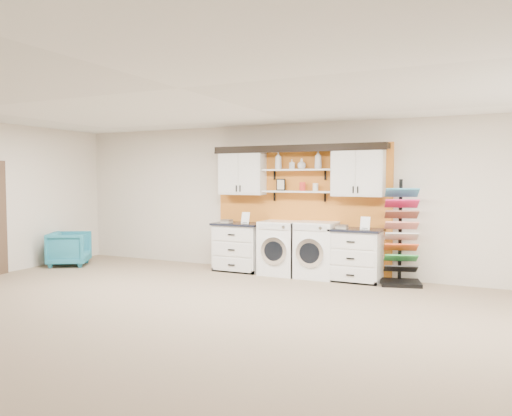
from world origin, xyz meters
The scene contains 22 objects.
floor centered at (0.00, 0.00, 0.00)m, with size 10.00×10.00×0.00m, color gray.
ceiling centered at (0.00, 0.00, 2.80)m, with size 10.00×10.00×0.00m, color white.
wall_back centered at (0.00, 4.00, 1.40)m, with size 10.00×10.00×0.00m, color beige.
accent_panel centered at (0.00, 3.96, 1.20)m, with size 3.40×0.07×2.40m, color orange.
upper_cabinet_left centered at (-1.13, 3.79, 1.88)m, with size 0.90×0.35×0.84m.
upper_cabinet_right centered at (1.13, 3.79, 1.88)m, with size 0.90×0.35×0.84m.
shelf_lower centered at (0.00, 3.80, 1.53)m, with size 1.32×0.28×0.03m, color silver.
shelf_upper centered at (0.00, 3.80, 1.93)m, with size 1.32×0.28×0.03m, color silver.
crown_molding centered at (0.00, 3.81, 2.33)m, with size 3.30×0.41×0.13m.
picture_frame centered at (-0.35, 3.85, 1.66)m, with size 0.18×0.02×0.22m.
canister_red centered at (0.10, 3.80, 1.62)m, with size 0.11×0.11×0.16m, color red.
canister_cream centered at (0.35, 3.80, 1.61)m, with size 0.10×0.10×0.14m, color silver.
base_cabinet_left centered at (-1.13, 3.64, 0.46)m, with size 0.94×0.66×0.92m.
base_cabinet_right centered at (1.13, 3.64, 0.46)m, with size 0.93×0.66×0.91m.
washer centered at (-0.26, 3.64, 0.49)m, with size 0.71×0.71×0.99m.
dryer centered at (0.42, 3.64, 0.50)m, with size 0.72×0.71×1.00m.
sample_rack centered at (1.89, 3.68, 0.55)m, with size 0.76×0.68×1.76m.
armchair centered at (-4.50, 2.64, 0.35)m, with size 0.74×0.76×0.69m, color teal.
soap_bottle_a centered at (-0.38, 3.80, 2.11)m, with size 0.13×0.13×0.33m, color silver.
soap_bottle_b centered at (-0.11, 3.80, 2.03)m, with size 0.08×0.08×0.18m, color silver.
soap_bottle_c centered at (0.08, 3.80, 2.04)m, with size 0.15×0.15×0.19m, color silver.
soap_bottle_d centered at (0.40, 3.80, 2.11)m, with size 0.13×0.13×0.33m, color silver.
Camera 1 is at (3.26, -4.81, 1.77)m, focal length 35.00 mm.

